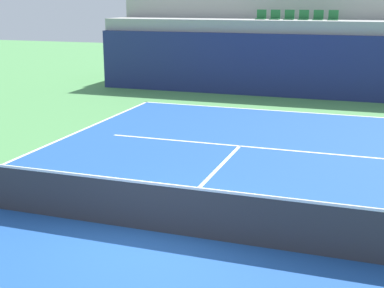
% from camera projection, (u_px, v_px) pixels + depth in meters
% --- Properties ---
extents(ground_plane, '(80.00, 80.00, 0.00)m').
position_uv_depth(ground_plane, '(156.00, 232.00, 10.06)').
color(ground_plane, '#4C8C4C').
extents(court_surface, '(11.00, 24.00, 0.01)m').
position_uv_depth(court_surface, '(156.00, 232.00, 10.06)').
color(court_surface, '#1E4C99').
rests_on(court_surface, ground_plane).
extents(baseline_far, '(11.00, 0.10, 0.00)m').
position_uv_depth(baseline_far, '(274.00, 111.00, 20.97)').
color(baseline_far, white).
rests_on(baseline_far, court_surface).
extents(service_line_far, '(8.26, 0.10, 0.00)m').
position_uv_depth(service_line_far, '(240.00, 146.00, 15.90)').
color(service_line_far, white).
rests_on(service_line_far, court_surface).
extents(centre_service_line, '(0.10, 6.40, 0.00)m').
position_uv_depth(centre_service_line, '(207.00, 179.00, 12.98)').
color(centre_service_line, white).
rests_on(centre_service_line, court_surface).
extents(back_wall, '(18.04, 0.30, 2.75)m').
position_uv_depth(back_wall, '(289.00, 66.00, 23.54)').
color(back_wall, navy).
rests_on(back_wall, ground_plane).
extents(stands_tier_lower, '(18.04, 2.40, 3.31)m').
position_uv_depth(stands_tier_lower, '(294.00, 57.00, 24.70)').
color(stands_tier_lower, '#9E9E99').
rests_on(stands_tier_lower, ground_plane).
extents(stands_tier_upper, '(18.04, 2.40, 4.22)m').
position_uv_depth(stands_tier_upper, '(302.00, 43.00, 26.77)').
color(stands_tier_upper, '#9E9E99').
rests_on(stands_tier_upper, ground_plane).
extents(seating_row_lower, '(3.68, 0.44, 0.44)m').
position_uv_depth(seating_row_lower, '(296.00, 17.00, 24.32)').
color(seating_row_lower, '#1E6633').
rests_on(seating_row_lower, stands_tier_lower).
extents(tennis_net, '(11.08, 0.08, 1.07)m').
position_uv_depth(tennis_net, '(156.00, 207.00, 9.93)').
color(tennis_net, black).
rests_on(tennis_net, court_surface).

